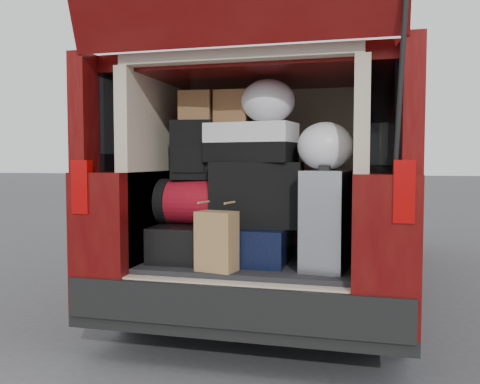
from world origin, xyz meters
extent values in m
plane|color=#3B3B3E|center=(0.00, 0.00, 0.00)|extent=(80.00, 80.00, 0.00)
cylinder|color=black|center=(-0.82, 0.40, 0.32)|extent=(0.24, 0.64, 0.64)
cylinder|color=black|center=(0.82, 0.40, 0.32)|extent=(0.24, 0.64, 0.64)
cylinder|color=black|center=(-0.82, 3.70, 0.32)|extent=(0.24, 0.64, 0.64)
cylinder|color=black|center=(0.82, 3.70, 0.32)|extent=(0.24, 0.64, 0.64)
cube|color=black|center=(0.00, 2.08, 0.26)|extent=(1.90, 4.85, 0.08)
cube|color=#4E0407|center=(-0.79, 2.08, 0.70)|extent=(0.33, 4.85, 0.80)
cube|color=#4E0407|center=(0.79, 2.08, 0.70)|extent=(0.33, 4.85, 0.80)
cube|color=#4E0407|center=(0.00, 2.08, 1.73)|extent=(1.82, 4.46, 0.10)
cube|color=black|center=(-0.88, 1.97, 1.44)|extent=(0.12, 4.25, 0.68)
cube|color=black|center=(0.88, 1.97, 1.44)|extent=(0.12, 4.25, 0.68)
cube|color=black|center=(0.00, -0.29, 0.40)|extent=(1.86, 0.16, 0.22)
cube|color=#990505|center=(-0.86, -0.33, 1.02)|extent=(0.10, 0.06, 0.30)
cube|color=#990505|center=(0.86, -0.33, 1.02)|extent=(0.10, 0.06, 0.30)
cube|color=black|center=(0.00, 0.28, 0.52)|extent=(1.24, 1.05, 0.06)
cube|color=beige|center=(-0.66, 0.28, 1.12)|extent=(0.08, 1.05, 1.15)
cube|color=beige|center=(0.66, 0.28, 1.12)|extent=(0.08, 1.05, 1.15)
cube|color=beige|center=(0.00, 0.83, 1.12)|extent=(1.34, 0.06, 1.15)
cube|color=beige|center=(0.00, 0.28, 1.73)|extent=(1.34, 1.05, 0.06)
cylinder|color=black|center=(0.84, -0.40, 1.65)|extent=(0.02, 0.90, 0.76)
cube|color=black|center=(0.00, 0.28, 0.28)|extent=(1.24, 1.05, 0.55)
cube|color=black|center=(-0.39, 0.14, 0.66)|extent=(0.41, 0.55, 0.22)
cube|color=black|center=(0.03, 0.15, 0.66)|extent=(0.41, 0.50, 0.22)
cube|color=white|center=(0.47, 0.04, 0.83)|extent=(0.28, 0.40, 0.56)
cube|color=#A27349|center=(-0.12, -0.17, 0.72)|extent=(0.24, 0.18, 0.33)
cube|color=maroon|center=(-0.38, 0.17, 0.91)|extent=(0.44, 0.30, 0.28)
cube|color=black|center=(0.03, 0.18, 0.96)|extent=(0.56, 0.36, 0.39)
cube|color=black|center=(-0.38, 0.18, 1.23)|extent=(0.28, 0.19, 0.37)
cube|color=white|center=(0.00, 0.17, 1.28)|extent=(0.56, 0.35, 0.24)
cube|color=brown|center=(-0.36, 0.19, 1.51)|extent=(0.21, 0.18, 0.18)
cube|color=brown|center=(-0.14, 0.24, 1.50)|extent=(0.21, 0.17, 0.21)
ellipsoid|color=white|center=(0.10, 0.20, 1.53)|extent=(0.36, 0.34, 0.26)
ellipsoid|color=white|center=(0.45, 0.07, 1.25)|extent=(0.36, 0.34, 0.27)
camera|label=1|loc=(0.70, -2.86, 1.17)|focal=38.00mm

